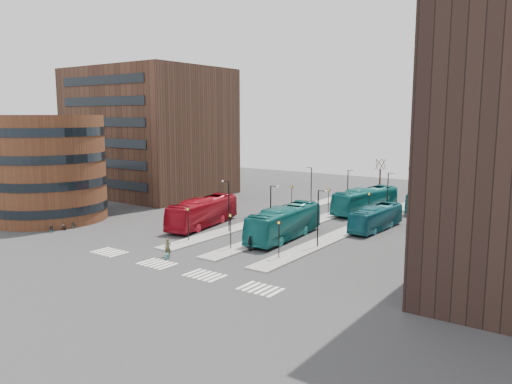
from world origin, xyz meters
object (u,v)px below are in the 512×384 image
Objects in this scene: bicycle_near at (51,228)px; teal_bus_b at (365,200)px; red_bus at (203,212)px; suitcase at (167,256)px; traveller at (168,248)px; bicycle_far at (70,225)px; teal_bus_d at (422,199)px; commuter_c at (262,229)px; commuter_b at (250,243)px; bicycle_mid at (62,226)px; commuter_a at (191,227)px; teal_bus_a at (284,223)px; teal_bus_c at (376,218)px.

teal_bus_b is at bearing -13.42° from bicycle_near.
red_bus is 18.32m from bicycle_near.
suitcase is 0.04× the size of teal_bus_b.
traveller is (6.43, -12.53, -0.87)m from red_bus.
bicycle_near is 0.98× the size of bicycle_far.
teal_bus_d is at bearing -14.15° from bicycle_near.
teal_bus_d reaches higher than commuter_c.
commuter_b is (11.81, -6.06, -1.01)m from red_bus.
teal_bus_b is 41.23m from bicycle_mid.
teal_bus_b is 7.35× the size of bicycle_far.
bicycle_far is at bearing 36.68° from commuter_a.
traveller is 12.59m from commuter_c.
bicycle_far is at bearing -159.63° from teal_bus_a.
commuter_b is at bearing 33.19° from commuter_c.
red_bus is 17.36m from bicycle_mid.
teal_bus_c reaches higher than commuter_a.
bicycle_mid reaches higher than suitcase.
teal_bus_a reaches higher than teal_bus_d.
commuter_a is (-17.29, -14.61, -0.69)m from teal_bus_c.
commuter_c is at bearing -69.80° from bicycle_mid.
commuter_a is 0.91× the size of bicycle_near.
bicycle_far is at bearing -120.16° from teal_bus_b.
teal_bus_b reaches higher than teal_bus_d.
red_bus is at bearing -147.39° from teal_bus_c.
red_bus is 11.85m from teal_bus_a.
red_bus is 8.21× the size of commuter_b.
teal_bus_d is (7.48, 26.51, -0.13)m from teal_bus_a.
teal_bus_c is 6.76× the size of bicycle_mid.
red_bus is 7.22× the size of commuter_c.
traveller reaches higher than suitcase.
suitcase is 14.96m from red_bus.
bicycle_mid is at bearing -137.89° from teal_bus_d.
teal_bus_c is (5.47, -9.43, -0.33)m from teal_bus_b.
commuter_b is 25.16m from bicycle_mid.
suitcase is at bearing -118.20° from bicycle_far.
red_bus reaches higher than bicycle_mid.
teal_bus_a is 8.36× the size of commuter_a.
commuter_b is at bearing -84.23° from bicycle_mid.
commuter_a is 1.00× the size of bicycle_mid.
commuter_b is at bearing -111.17° from teal_bus_d.
traveller is at bearing -99.62° from bicycle_mid.
suitcase is at bearing 131.09° from commuter_a.
bicycle_near is at bearing 159.21° from bicycle_far.
traveller is (-0.50, 0.64, 0.67)m from suitcase.
commuter_a is at bearing 90.96° from traveller.
teal_bus_b is at bearing -60.75° from bicycle_far.
commuter_b is (-7.50, -33.15, -0.92)m from teal_bus_d.
teal_bus_a is 7.37× the size of commuter_c.
teal_bus_b is 33.52m from traveller.
commuter_b is at bearing -94.36° from teal_bus_a.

